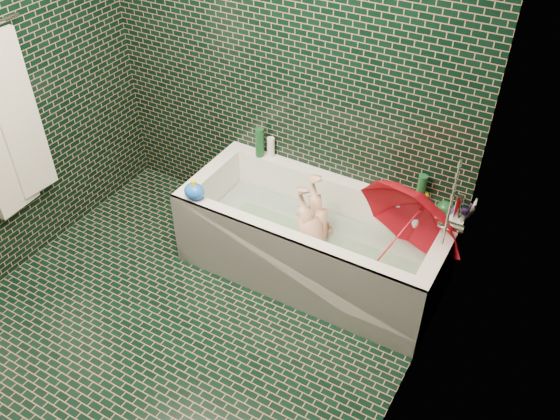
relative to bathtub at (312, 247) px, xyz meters
The scene contains 19 objects.
floor 1.12m from the bathtub, 114.07° to the right, with size 2.80×2.80×0.00m, color black.
wall_back 1.20m from the bathtub, 138.90° to the left, with size 2.80×2.80×0.00m, color black.
wall_right 1.68m from the bathtub, 49.85° to the right, with size 2.80×2.80×0.00m, color black.
bathtub is the anchor object (origin of this frame).
bath_mat 0.06m from the bathtub, 90.00° to the left, with size 1.35×0.47×0.01m, color green.
water 0.09m from the bathtub, 90.00° to the left, with size 1.48×0.53×0.00m, color silver.
towel 2.03m from the bathtub, 155.50° to the right, with size 0.08×0.44×1.12m.
faucet 0.99m from the bathtub, ahead, with size 0.18×0.19×0.55m.
child 0.11m from the bathtub, 26.45° to the right, with size 0.31×0.20×0.84m, color #E7AD90.
umbrella 0.64m from the bathtub, ahead, with size 0.67×0.67×0.59m, color red.
soap_bottle_a 0.92m from the bathtub, 20.93° to the left, with size 0.09×0.09×0.23m, color white.
soap_bottle_b 0.93m from the bathtub, 22.96° to the left, with size 0.09×0.09×0.19m, color #44217C.
soap_bottle_c 0.86m from the bathtub, 24.56° to the left, with size 0.12×0.12×0.15m, color #144722.
bottle_right_tall 0.79m from the bathtub, 31.36° to the left, with size 0.06×0.06×0.22m, color #144722.
bottle_right_pump 0.96m from the bathtub, 21.33° to the left, with size 0.05×0.05×0.18m, color silver.
bottle_left_tall 0.81m from the bathtub, 151.38° to the left, with size 0.06×0.06×0.21m, color #144722.
bottle_left_short 0.76m from the bathtub, 145.60° to the left, with size 0.05×0.05×0.14m, color white.
rubber_duck 0.76m from the bathtub, 32.25° to the left, with size 0.12×0.09×0.10m.
bath_toy 0.85m from the bathtub, 156.56° to the right, with size 0.15×0.13×0.13m.
Camera 1 is at (1.70, -1.60, 2.84)m, focal length 38.00 mm.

